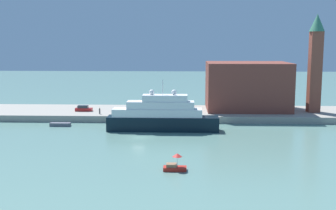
{
  "coord_description": "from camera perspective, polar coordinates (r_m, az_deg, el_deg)",
  "views": [
    {
      "loc": [
        9.56,
        -85.6,
        19.66
      ],
      "look_at": [
        5.86,
        6.0,
        5.99
      ],
      "focal_mm": 45.43,
      "sensor_mm": 36.0,
      "label": 1
    }
  ],
  "objects": [
    {
      "name": "quay_dock",
      "position": [
        113.08,
        -2.57,
        -1.12
      ],
      "size": [
        110.0,
        18.97,
        1.65
      ],
      "primitive_type": "cube",
      "color": "gray",
      "rests_on": "ground"
    },
    {
      "name": "person_figure",
      "position": [
        108.32,
        -9.15,
        -0.81
      ],
      "size": [
        0.36,
        0.36,
        1.58
      ],
      "color": "#4C4C4C",
      "rests_on": "quay_dock"
    },
    {
      "name": "ground",
      "position": [
        88.35,
        -3.97,
        -4.4
      ],
      "size": [
        400.0,
        400.0,
        0.0
      ],
      "primitive_type": "plane",
      "color": "slate"
    },
    {
      "name": "mooring_bollard",
      "position": [
        104.25,
        -1.54,
        -1.25
      ],
      "size": [
        0.46,
        0.46,
        0.78
      ],
      "primitive_type": "cylinder",
      "color": "black",
      "rests_on": "quay_dock"
    },
    {
      "name": "harbor_building",
      "position": [
        115.62,
        10.57,
        2.52
      ],
      "size": [
        21.55,
        15.95,
        12.6
      ],
      "primitive_type": "cube",
      "color": "brown",
      "rests_on": "quay_dock"
    },
    {
      "name": "work_barge",
      "position": [
        103.16,
        -14.25,
        -2.54
      ],
      "size": [
        4.74,
        1.52,
        0.8
      ],
      "primitive_type": "cube",
      "color": "#595966",
      "rests_on": "ground"
    },
    {
      "name": "small_motorboat",
      "position": [
        66.01,
        0.91,
        -8.09
      ],
      "size": [
        3.58,
        1.65,
        2.73
      ],
      "color": "#B22319",
      "rests_on": "ground"
    },
    {
      "name": "bell_tower",
      "position": [
        115.03,
        19.17,
        5.82
      ],
      "size": [
        3.82,
        3.82,
        24.98
      ],
      "color": "brown",
      "rests_on": "quay_dock"
    },
    {
      "name": "large_yacht",
      "position": [
        94.57,
        -0.89,
        -1.53
      ],
      "size": [
        24.78,
        4.28,
        11.4
      ],
      "color": "black",
      "rests_on": "ground"
    },
    {
      "name": "parked_car",
      "position": [
        113.45,
        -11.26,
        -0.49
      ],
      "size": [
        4.39,
        1.62,
        1.5
      ],
      "color": "#B21E1E",
      "rests_on": "quay_dock"
    }
  ]
}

